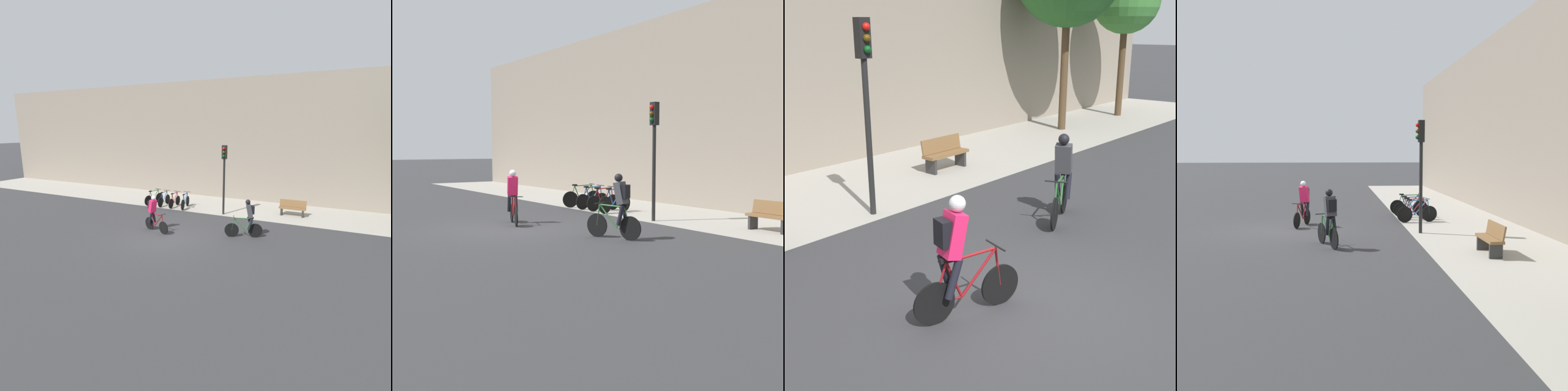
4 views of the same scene
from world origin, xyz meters
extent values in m
plane|color=#333335|center=(0.00, 0.00, 0.00)|extent=(200.00, 200.00, 0.00)
cube|color=#A39E93|center=(0.00, 6.75, 0.00)|extent=(44.00, 4.50, 0.01)
cube|color=gray|center=(0.00, 9.30, 4.07)|extent=(44.00, 0.60, 8.14)
cylinder|color=black|center=(-0.28, 0.44, 0.30)|extent=(0.59, 0.22, 0.61)
cylinder|color=black|center=(-1.28, 0.76, 0.30)|extent=(0.59, 0.22, 0.61)
cylinder|color=maroon|center=(-0.62, 0.55, 0.59)|extent=(0.56, 0.21, 0.62)
cylinder|color=maroon|center=(-0.99, 0.67, 0.57)|extent=(0.27, 0.12, 0.58)
cylinder|color=maroon|center=(-0.73, 0.58, 0.87)|extent=(0.75, 0.28, 0.07)
cylinder|color=maroon|center=(-1.08, 0.70, 0.30)|extent=(0.41, 0.16, 0.05)
cylinder|color=maroon|center=(-1.19, 0.73, 0.58)|extent=(0.22, 0.10, 0.56)
cylinder|color=maroon|center=(-0.32, 0.45, 0.59)|extent=(0.12, 0.07, 0.59)
cylinder|color=black|center=(-0.36, 0.46, 0.92)|extent=(0.17, 0.45, 0.03)
cube|color=black|center=(-1.10, 0.70, 0.89)|extent=(0.21, 0.14, 0.06)
cube|color=#EA1E56|center=(-1.00, 0.67, 1.22)|extent=(0.40, 0.40, 0.63)
sphere|color=silver|center=(-0.93, 0.65, 1.63)|extent=(0.28, 0.28, 0.22)
cylinder|color=black|center=(-1.09, 0.58, 0.65)|extent=(0.30, 0.19, 0.56)
cylinder|color=black|center=(-1.02, 0.79, 0.65)|extent=(0.26, 0.18, 0.56)
cube|color=black|center=(-1.14, 0.71, 1.27)|extent=(0.21, 0.29, 0.36)
cylinder|color=black|center=(2.72, 1.44, 0.32)|extent=(0.62, 0.27, 0.65)
cylinder|color=black|center=(3.71, 1.83, 0.32)|extent=(0.62, 0.27, 0.65)
cylinder|color=#2D6B33|center=(3.06, 1.57, 0.61)|extent=(0.56, 0.25, 0.62)
cylinder|color=#2D6B33|center=(3.43, 1.72, 0.59)|extent=(0.27, 0.14, 0.58)
cylinder|color=#2D6B33|center=(3.17, 1.62, 0.89)|extent=(0.75, 0.33, 0.07)
cylinder|color=#2D6B33|center=(3.52, 1.75, 0.32)|extent=(0.41, 0.19, 0.05)
cylinder|color=#2D6B33|center=(3.62, 1.80, 0.60)|extent=(0.22, 0.11, 0.56)
cylinder|color=#2D6B33|center=(2.76, 1.46, 0.61)|extent=(0.13, 0.08, 0.59)
cylinder|color=black|center=(2.80, 1.47, 0.94)|extent=(0.19, 0.44, 0.03)
cube|color=black|center=(3.54, 1.76, 0.91)|extent=(0.22, 0.15, 0.06)
cube|color=#3D3D42|center=(3.44, 1.72, 1.24)|extent=(0.42, 0.41, 0.63)
sphere|color=black|center=(3.37, 1.70, 1.65)|extent=(0.29, 0.29, 0.22)
cylinder|color=black|center=(3.45, 1.85, 0.67)|extent=(0.30, 0.20, 0.56)
cylinder|color=black|center=(3.53, 1.64, 0.67)|extent=(0.26, 0.19, 0.56)
cube|color=black|center=(3.57, 1.78, 1.29)|extent=(0.23, 0.29, 0.36)
cylinder|color=black|center=(-3.79, 5.69, 0.33)|extent=(0.16, 0.66, 0.67)
cylinder|color=black|center=(-3.98, 4.68, 0.33)|extent=(0.16, 0.66, 0.67)
cylinder|color=#2D6B33|center=(-3.85, 5.35, 0.62)|extent=(0.14, 0.56, 0.62)
cylinder|color=#2D6B33|center=(-3.92, 4.97, 0.60)|extent=(0.09, 0.27, 0.58)
cylinder|color=#2D6B33|center=(-3.87, 5.23, 0.90)|extent=(0.18, 0.76, 0.07)
cylinder|color=#2D6B33|center=(-3.94, 4.88, 0.33)|extent=(0.11, 0.41, 0.05)
cylinder|color=#2D6B33|center=(-3.96, 4.77, 0.61)|extent=(0.07, 0.22, 0.56)
cylinder|color=#2D6B33|center=(-3.80, 5.65, 0.62)|extent=(0.06, 0.12, 0.59)
cylinder|color=black|center=(-3.80, 5.61, 0.95)|extent=(0.46, 0.11, 0.03)
cube|color=black|center=(-3.94, 4.86, 0.92)|extent=(0.12, 0.21, 0.06)
cylinder|color=black|center=(-3.14, 5.67, 0.31)|extent=(0.07, 0.62, 0.62)
cylinder|color=black|center=(-3.09, 4.70, 0.31)|extent=(0.07, 0.62, 0.62)
cylinder|color=#1E478C|center=(-3.12, 5.34, 0.59)|extent=(0.07, 0.53, 0.62)
cylinder|color=#1E478C|center=(-3.11, 4.98, 0.58)|extent=(0.05, 0.25, 0.58)
cylinder|color=#1E478C|center=(-3.12, 5.23, 0.88)|extent=(0.08, 0.72, 0.07)
cylinder|color=#1E478C|center=(-3.10, 4.89, 0.30)|extent=(0.05, 0.39, 0.05)
cylinder|color=#1E478C|center=(-3.10, 4.79, 0.59)|extent=(0.04, 0.21, 0.56)
cylinder|color=#1E478C|center=(-3.14, 5.63, 0.60)|extent=(0.04, 0.11, 0.58)
cylinder|color=black|center=(-3.14, 5.59, 0.93)|extent=(0.46, 0.05, 0.03)
cube|color=black|center=(-3.10, 4.88, 0.90)|extent=(0.09, 0.20, 0.06)
cylinder|color=black|center=(-2.37, 5.66, 0.31)|extent=(0.06, 0.61, 0.61)
cylinder|color=black|center=(-2.33, 4.71, 0.31)|extent=(0.06, 0.61, 0.61)
cylinder|color=maroon|center=(-2.36, 5.34, 0.59)|extent=(0.06, 0.53, 0.62)
cylinder|color=maroon|center=(-2.34, 4.98, 0.57)|extent=(0.05, 0.25, 0.58)
cylinder|color=maroon|center=(-2.35, 5.23, 0.87)|extent=(0.07, 0.71, 0.07)
cylinder|color=maroon|center=(-2.34, 4.90, 0.30)|extent=(0.05, 0.38, 0.05)
cylinder|color=maroon|center=(-2.33, 4.79, 0.58)|extent=(0.04, 0.20, 0.56)
cylinder|color=maroon|center=(-2.37, 5.62, 0.60)|extent=(0.04, 0.11, 0.58)
cylinder|color=black|center=(-2.37, 5.58, 0.93)|extent=(0.46, 0.05, 0.03)
cube|color=black|center=(-2.34, 4.88, 0.90)|extent=(0.09, 0.20, 0.06)
cylinder|color=black|center=(-1.68, 5.70, 0.33)|extent=(0.15, 0.65, 0.65)
cylinder|color=black|center=(-1.48, 4.66, 0.33)|extent=(0.15, 0.65, 0.65)
cylinder|color=#1E478C|center=(-1.61, 5.35, 0.61)|extent=(0.15, 0.58, 0.62)
cylinder|color=#1E478C|center=(-1.54, 4.96, 0.59)|extent=(0.09, 0.27, 0.58)
cylinder|color=#1E478C|center=(-1.59, 5.24, 0.89)|extent=(0.18, 0.78, 0.07)
cylinder|color=#1E478C|center=(-1.52, 4.87, 0.32)|extent=(0.11, 0.42, 0.05)
cylinder|color=#1E478C|center=(-1.50, 4.76, 0.60)|extent=(0.07, 0.22, 0.56)
cylinder|color=#1E478C|center=(-1.67, 5.66, 0.62)|extent=(0.06, 0.12, 0.59)
cylinder|color=black|center=(-1.66, 5.62, 0.95)|extent=(0.46, 0.11, 0.03)
cube|color=black|center=(-1.52, 4.85, 0.92)|extent=(0.12, 0.21, 0.06)
cylinder|color=black|center=(1.06, 4.86, 1.98)|extent=(0.12, 0.12, 3.95)
cube|color=black|center=(1.06, 4.86, 3.57)|extent=(0.26, 0.20, 0.76)
sphere|color=red|center=(1.06, 4.74, 3.78)|extent=(0.15, 0.15, 0.15)
sphere|color=#4C380A|center=(1.06, 4.74, 3.57)|extent=(0.15, 0.15, 0.15)
sphere|color=#0C4719|center=(1.06, 4.74, 3.36)|extent=(0.15, 0.15, 0.15)
cube|color=brown|center=(4.71, 6.18, 0.45)|extent=(1.45, 0.40, 0.08)
cube|color=brown|center=(4.71, 6.36, 0.69)|extent=(1.45, 0.12, 0.40)
cube|color=#2D2D2D|center=(4.13, 6.18, 0.23)|extent=(0.08, 0.36, 0.45)
cube|color=#2D2D2D|center=(5.29, 6.18, 0.23)|extent=(0.08, 0.36, 0.45)
camera|label=1|loc=(6.90, -11.20, 4.81)|focal=28.00mm
camera|label=2|loc=(14.99, -6.90, 2.45)|focal=50.00mm
camera|label=3|loc=(-5.81, -3.81, 3.83)|focal=50.00mm
camera|label=4|loc=(17.96, 1.91, 2.91)|focal=45.00mm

